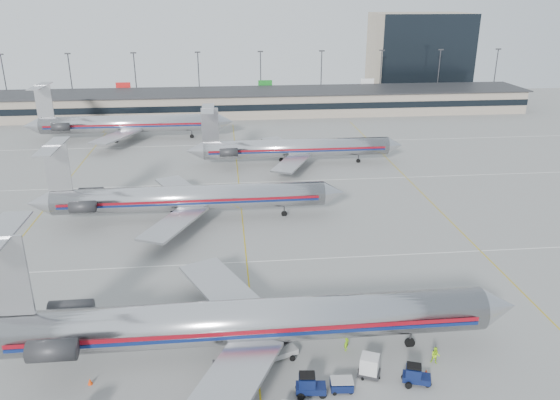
{
  "coord_description": "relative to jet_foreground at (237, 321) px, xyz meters",
  "views": [
    {
      "loc": [
        -2.1,
        -50.06,
        31.0
      ],
      "look_at": [
        5.08,
        19.16,
        4.5
      ],
      "focal_mm": 35.0,
      "sensor_mm": 36.0,
      "label": 1
    }
  ],
  "objects": [
    {
      "name": "ramp_worker_near",
      "position": [
        9.97,
        0.05,
        -2.98
      ],
      "size": [
        0.65,
        0.72,
        1.64
      ],
      "primitive_type": "imported",
      "rotation": [
        0.0,
        0.0,
        1.03
      ],
      "color": "#83CC13",
      "rests_on": "ground"
    },
    {
      "name": "light_mast_row",
      "position": [
        1.6,
        120.65,
        4.78
      ],
      "size": [
        163.6,
        0.4,
        15.28
      ],
      "color": "#38383D",
      "rests_on": "ground"
    },
    {
      "name": "tug_center",
      "position": [
        5.62,
        -5.54,
        -2.88
      ],
      "size": [
        2.59,
        1.5,
        2.01
      ],
      "rotation": [
        0.0,
        0.0,
        -0.11
      ],
      "color": "#0B143C",
      "rests_on": "ground"
    },
    {
      "name": "jet_foreground",
      "position": [
        0.0,
        0.0,
        0.0
      ],
      "size": [
        50.0,
        29.44,
        13.09
      ],
      "color": "silver",
      "rests_on": "ground"
    },
    {
      "name": "ground",
      "position": [
        1.6,
        8.65,
        -3.8
      ],
      "size": [
        260.0,
        260.0,
        0.0
      ],
      "primitive_type": "plane",
      "color": "gray",
      "rests_on": "ground"
    },
    {
      "name": "cone_left",
      "position": [
        -12.61,
        -2.39,
        -3.51
      ],
      "size": [
        0.45,
        0.45,
        0.57
      ],
      "primitive_type": "cone",
      "rotation": [
        0.0,
        0.0,
        0.08
      ],
      "color": "#ED3C07",
      "rests_on": "ground"
    },
    {
      "name": "apron_markings",
      "position": [
        1.6,
        18.65,
        -3.79
      ],
      "size": [
        160.0,
        0.15,
        0.02
      ],
      "primitive_type": "cube",
      "color": "silver",
      "rests_on": "ground"
    },
    {
      "name": "jet_back_row",
      "position": [
        -22.33,
        81.29,
        -0.14
      ],
      "size": [
        46.01,
        28.3,
        12.58
      ],
      "color": "silver",
      "rests_on": "ground"
    },
    {
      "name": "uld_container",
      "position": [
        11.16,
        -3.66,
        -2.83
      ],
      "size": [
        2.28,
        2.12,
        1.92
      ],
      "rotation": [
        0.0,
        0.0,
        -0.42
      ],
      "color": "#2D2D30",
      "rests_on": "ground"
    },
    {
      "name": "jet_second_row",
      "position": [
        -6.64,
        32.93,
        -0.36
      ],
      "size": [
        45.22,
        26.63,
        11.84
      ],
      "color": "silver",
      "rests_on": "ground"
    },
    {
      "name": "distant_building",
      "position": [
        63.6,
        136.65,
        8.7
      ],
      "size": [
        30.0,
        20.0,
        25.0
      ],
      "primitive_type": "cube",
      "color": "tan",
      "rests_on": "ground"
    },
    {
      "name": "cone_right",
      "position": [
        16.04,
        -4.24,
        -3.49
      ],
      "size": [
        0.57,
        0.57,
        0.62
      ],
      "primitive_type": "cone",
      "rotation": [
        0.0,
        0.0,
        0.3
      ],
      "color": "#ED3C07",
      "rests_on": "ground"
    },
    {
      "name": "tug_right",
      "position": [
        14.71,
        -5.16,
        -2.94
      ],
      "size": [
        2.56,
        1.84,
        1.88
      ],
      "rotation": [
        0.0,
        0.0,
        -0.33
      ],
      "color": "#0B143C",
      "rests_on": "ground"
    },
    {
      "name": "cart_inner",
      "position": [
        8.39,
        -5.32,
        -3.24
      ],
      "size": [
        1.95,
        1.4,
        1.06
      ],
      "rotation": [
        0.0,
        0.0,
        -0.07
      ],
      "color": "#0B143C",
      "rests_on": "ground"
    },
    {
      "name": "jet_third_row",
      "position": [
        12.22,
        58.5,
        -0.49
      ],
      "size": [
        41.68,
        25.64,
        11.4
      ],
      "color": "silver",
      "rests_on": "ground"
    },
    {
      "name": "terminal",
      "position": [
        1.6,
        106.63,
        -0.64
      ],
      "size": [
        162.0,
        17.0,
        6.25
      ],
      "color": "gray",
      "rests_on": "ground"
    },
    {
      "name": "belt_loader",
      "position": [
        3.56,
        -0.48,
        -3.17
      ],
      "size": [
        4.54,
        2.61,
        2.33
      ],
      "rotation": [
        0.0,
        0.0,
        0.37
      ],
      "color": "#989898",
      "rests_on": "ground"
    },
    {
      "name": "ramp_worker_far",
      "position": [
        17.41,
        -2.7,
        -2.98
      ],
      "size": [
        0.97,
        0.88,
        1.63
      ],
      "primitive_type": "imported",
      "rotation": [
        0.0,
        0.0,
        -0.41
      ],
      "color": "#A9EA16",
      "rests_on": "ground"
    }
  ]
}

